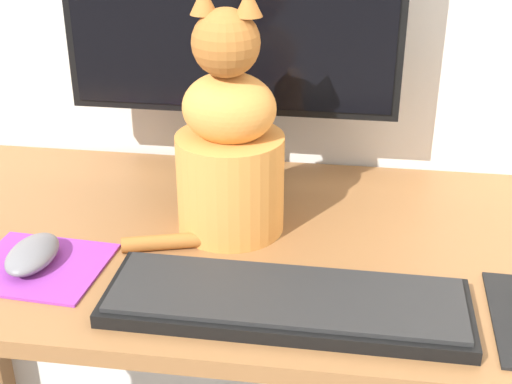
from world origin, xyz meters
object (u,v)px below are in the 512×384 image
object	(u,v)px
monitor	(231,43)
keyboard	(286,301)
computer_mouse_left	(32,254)
cat	(229,146)

from	to	relation	value
monitor	keyboard	world-z (taller)	monitor
computer_mouse_left	cat	world-z (taller)	cat
monitor	keyboard	bearing A→B (deg)	-70.08
keyboard	cat	world-z (taller)	cat
cat	keyboard	bearing A→B (deg)	-58.20
computer_mouse_left	cat	xyz separation A→B (m)	(0.25, 0.14, 0.11)
monitor	computer_mouse_left	bearing A→B (deg)	-126.53
monitor	computer_mouse_left	xyz separation A→B (m)	(-0.23, -0.30, -0.22)
computer_mouse_left	cat	bearing A→B (deg)	30.08
keyboard	computer_mouse_left	size ratio (longest dim) A/B	4.25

